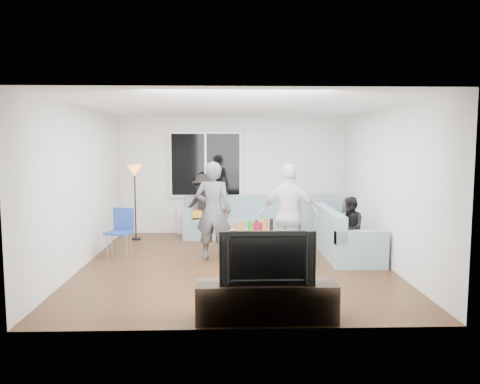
{
  "coord_description": "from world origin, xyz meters",
  "views": [
    {
      "loc": [
        -0.15,
        -7.58,
        2.01
      ],
      "look_at": [
        0.1,
        0.6,
        1.15
      ],
      "focal_mm": 34.55,
      "sensor_mm": 36.0,
      "label": 1
    }
  ],
  "objects_px": {
    "sofa_right_section": "(347,232)",
    "floor_lamp": "(135,203)",
    "tv_console": "(266,301)",
    "television": "(267,256)",
    "coffee_table": "(256,242)",
    "player_right": "(290,215)",
    "player_left": "(213,211)",
    "spectator_right": "(350,228)",
    "sofa_back_section": "(238,217)",
    "spectator_back": "(204,205)",
    "side_chair": "(119,233)"
  },
  "relations": [
    {
      "from": "sofa_right_section",
      "to": "side_chair",
      "type": "height_order",
      "value": "side_chair"
    },
    {
      "from": "sofa_back_section",
      "to": "coffee_table",
      "type": "bearing_deg",
      "value": -79.27
    },
    {
      "from": "spectator_right",
      "to": "television",
      "type": "distance_m",
      "value": 3.3
    },
    {
      "from": "spectator_right",
      "to": "tv_console",
      "type": "bearing_deg",
      "value": -35.32
    },
    {
      "from": "sofa_back_section",
      "to": "sofa_right_section",
      "type": "bearing_deg",
      "value": -42.12
    },
    {
      "from": "sofa_back_section",
      "to": "sofa_right_section",
      "type": "distance_m",
      "value": 2.59
    },
    {
      "from": "sofa_right_section",
      "to": "spectator_back",
      "type": "relative_size",
      "value": 1.46
    },
    {
      "from": "sofa_right_section",
      "to": "coffee_table",
      "type": "height_order",
      "value": "sofa_right_section"
    },
    {
      "from": "player_left",
      "to": "player_right",
      "type": "height_order",
      "value": "player_left"
    },
    {
      "from": "coffee_table",
      "to": "tv_console",
      "type": "height_order",
      "value": "tv_console"
    },
    {
      "from": "sofa_back_section",
      "to": "side_chair",
      "type": "bearing_deg",
      "value": -140.98
    },
    {
      "from": "side_chair",
      "to": "tv_console",
      "type": "height_order",
      "value": "side_chair"
    },
    {
      "from": "floor_lamp",
      "to": "spectator_right",
      "type": "distance_m",
      "value": 4.43
    },
    {
      "from": "sofa_right_section",
      "to": "spectator_right",
      "type": "distance_m",
      "value": 0.25
    },
    {
      "from": "sofa_back_section",
      "to": "spectator_back",
      "type": "relative_size",
      "value": 1.68
    },
    {
      "from": "tv_console",
      "to": "spectator_back",
      "type": "bearing_deg",
      "value": 101.12
    },
    {
      "from": "floor_lamp",
      "to": "side_chair",
      "type": "bearing_deg",
      "value": -90.0
    },
    {
      "from": "side_chair",
      "to": "floor_lamp",
      "type": "bearing_deg",
      "value": 106.68
    },
    {
      "from": "tv_console",
      "to": "spectator_right",
      "type": "bearing_deg",
      "value": 58.63
    },
    {
      "from": "coffee_table",
      "to": "player_right",
      "type": "relative_size",
      "value": 0.65
    },
    {
      "from": "tv_console",
      "to": "television",
      "type": "height_order",
      "value": "television"
    },
    {
      "from": "side_chair",
      "to": "player_right",
      "type": "bearing_deg",
      "value": 4.12
    },
    {
      "from": "player_right",
      "to": "spectator_right",
      "type": "distance_m",
      "value": 1.24
    },
    {
      "from": "floor_lamp",
      "to": "spectator_back",
      "type": "distance_m",
      "value": 1.44
    },
    {
      "from": "player_left",
      "to": "side_chair",
      "type": "bearing_deg",
      "value": 3.45
    },
    {
      "from": "spectator_back",
      "to": "player_right",
      "type": "bearing_deg",
      "value": -38.59
    },
    {
      "from": "player_right",
      "to": "spectator_right",
      "type": "height_order",
      "value": "player_right"
    },
    {
      "from": "sofa_right_section",
      "to": "tv_console",
      "type": "bearing_deg",
      "value": 150.55
    },
    {
      "from": "spectator_right",
      "to": "tv_console",
      "type": "distance_m",
      "value": 3.31
    },
    {
      "from": "sofa_back_section",
      "to": "television",
      "type": "xyz_separation_m",
      "value": [
        0.21,
        -4.77,
        0.32
      ]
    },
    {
      "from": "spectator_right",
      "to": "tv_console",
      "type": "relative_size",
      "value": 0.68
    },
    {
      "from": "coffee_table",
      "to": "player_left",
      "type": "distance_m",
      "value": 1.11
    },
    {
      "from": "coffee_table",
      "to": "side_chair",
      "type": "relative_size",
      "value": 1.28
    },
    {
      "from": "sofa_right_section",
      "to": "floor_lamp",
      "type": "bearing_deg",
      "value": 69.61
    },
    {
      "from": "coffee_table",
      "to": "television",
      "type": "xyz_separation_m",
      "value": [
        -0.08,
        -3.24,
        0.55
      ]
    },
    {
      "from": "side_chair",
      "to": "floor_lamp",
      "type": "distance_m",
      "value": 1.56
    },
    {
      "from": "player_right",
      "to": "spectator_back",
      "type": "xyz_separation_m",
      "value": [
        -1.53,
        2.43,
        -0.16
      ]
    },
    {
      "from": "player_left",
      "to": "television",
      "type": "height_order",
      "value": "player_left"
    },
    {
      "from": "sofa_right_section",
      "to": "spectator_back",
      "type": "xyz_separation_m",
      "value": [
        -2.66,
        1.77,
        0.26
      ]
    },
    {
      "from": "sofa_right_section",
      "to": "coffee_table",
      "type": "distance_m",
      "value": 1.66
    },
    {
      "from": "sofa_back_section",
      "to": "spectator_right",
      "type": "distance_m",
      "value": 2.75
    },
    {
      "from": "spectator_back",
      "to": "player_left",
      "type": "bearing_deg",
      "value": -63.36
    },
    {
      "from": "spectator_right",
      "to": "television",
      "type": "relative_size",
      "value": 1.02
    },
    {
      "from": "television",
      "to": "player_left",
      "type": "bearing_deg",
      "value": 103.75
    },
    {
      "from": "tv_console",
      "to": "floor_lamp",
      "type": "bearing_deg",
      "value": 117.4
    },
    {
      "from": "sofa_back_section",
      "to": "player_left",
      "type": "bearing_deg",
      "value": -103.23
    },
    {
      "from": "spectator_back",
      "to": "coffee_table",
      "type": "bearing_deg",
      "value": -37.45
    },
    {
      "from": "sofa_back_section",
      "to": "television",
      "type": "distance_m",
      "value": 4.79
    },
    {
      "from": "sofa_right_section",
      "to": "television",
      "type": "relative_size",
      "value": 1.87
    },
    {
      "from": "floor_lamp",
      "to": "tv_console",
      "type": "height_order",
      "value": "floor_lamp"
    }
  ]
}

